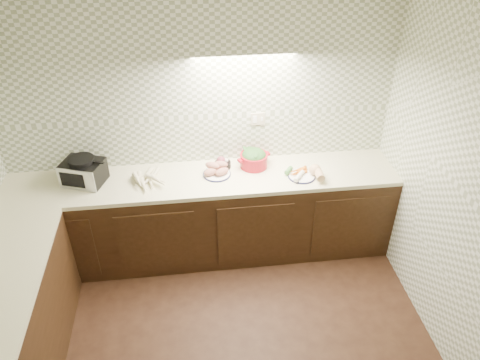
{
  "coord_description": "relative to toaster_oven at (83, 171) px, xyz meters",
  "views": [
    {
      "loc": [
        -0.1,
        -2.04,
        3.31
      ],
      "look_at": [
        0.31,
        1.25,
        1.02
      ],
      "focal_mm": 35.0,
      "sensor_mm": 36.0,
      "label": 1
    }
  ],
  "objects": [
    {
      "name": "sweet_potato_plate",
      "position": [
        1.19,
        -0.02,
        -0.07
      ],
      "size": [
        0.26,
        0.26,
        0.12
      ],
      "rotation": [
        0.0,
        0.0,
        0.01
      ],
      "color": "#121238",
      "rests_on": "counter"
    },
    {
      "name": "parsnip_pile",
      "position": [
        0.55,
        -0.08,
        -0.09
      ],
      "size": [
        0.29,
        0.32,
        0.07
      ],
      "color": "#ECE9BC",
      "rests_on": "counter"
    },
    {
      "name": "onion_bowl",
      "position": [
        1.25,
        0.09,
        -0.07
      ],
      "size": [
        0.15,
        0.15,
        0.12
      ],
      "color": "black",
      "rests_on": "counter"
    },
    {
      "name": "counter",
      "position": [
        0.37,
        -0.88,
        -0.57
      ],
      "size": [
        3.6,
        3.6,
        0.9
      ],
      "color": "black",
      "rests_on": "ground"
    },
    {
      "name": "veg_plate",
      "position": [
        2.01,
        -0.16,
        -0.07
      ],
      "size": [
        0.35,
        0.26,
        0.12
      ],
      "rotation": [
        0.0,
        0.0,
        -0.18
      ],
      "color": "#121238",
      "rests_on": "counter"
    },
    {
      "name": "room",
      "position": [
        1.05,
        -1.57,
        0.61
      ],
      "size": [
        3.6,
        3.6,
        2.6
      ],
      "color": "black",
      "rests_on": "ground"
    },
    {
      "name": "dutch_oven",
      "position": [
        1.55,
        0.07,
        -0.03
      ],
      "size": [
        0.33,
        0.33,
        0.18
      ],
      "rotation": [
        0.0,
        0.0,
        0.34
      ],
      "color": "#AA0F1D",
      "rests_on": "counter"
    },
    {
      "name": "toaster_oven",
      "position": [
        0.0,
        0.0,
        0.0
      ],
      "size": [
        0.42,
        0.37,
        0.25
      ],
      "rotation": [
        0.0,
        0.0,
        -0.34
      ],
      "color": "black",
      "rests_on": "counter"
    }
  ]
}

